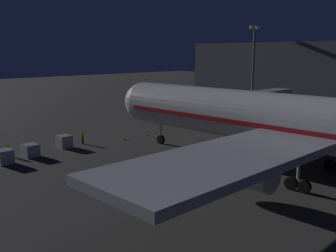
{
  "coord_description": "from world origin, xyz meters",
  "views": [
    {
      "loc": [
        36.81,
        29.73,
        12.54
      ],
      "look_at": [
        3.0,
        -4.78,
        3.5
      ],
      "focal_mm": 42.24,
      "sensor_mm": 36.0,
      "label": 1
    }
  ],
  "objects_px": {
    "baggage_container_far_row": "(5,157)",
    "traffic_cone_nose_starboard": "(124,138)",
    "ground_crew_marshaller_fwd": "(83,137)",
    "airliner_at_gate": "(321,127)",
    "apron_floodlight_mast": "(253,66)",
    "baggage_container_spare": "(64,141)",
    "traffic_cone_nose_port": "(147,134)",
    "jet_bridge": "(246,102)",
    "baggage_container_near_belt": "(31,150)",
    "ground_crew_by_belt_loader": "(8,148)"
  },
  "relations": [
    {
      "from": "baggage_container_spare",
      "to": "traffic_cone_nose_starboard",
      "type": "bearing_deg",
      "value": 167.07
    },
    {
      "from": "baggage_container_far_row",
      "to": "ground_crew_marshaller_fwd",
      "type": "relative_size",
      "value": 0.95
    },
    {
      "from": "traffic_cone_nose_starboard",
      "to": "baggage_container_near_belt",
      "type": "bearing_deg",
      "value": -2.47
    },
    {
      "from": "jet_bridge",
      "to": "baggage_container_far_row",
      "type": "distance_m",
      "value": 32.46
    },
    {
      "from": "baggage_container_far_row",
      "to": "ground_crew_marshaller_fwd",
      "type": "xyz_separation_m",
      "value": [
        -11.8,
        -2.37,
        0.16
      ]
    },
    {
      "from": "airliner_at_gate",
      "to": "baggage_container_spare",
      "type": "distance_m",
      "value": 32.2
    },
    {
      "from": "ground_crew_marshaller_fwd",
      "to": "traffic_cone_nose_starboard",
      "type": "distance_m",
      "value": 6.03
    },
    {
      "from": "apron_floodlight_mast",
      "to": "traffic_cone_nose_port",
      "type": "bearing_deg",
      "value": -7.96
    },
    {
      "from": "apron_floodlight_mast",
      "to": "baggage_container_far_row",
      "type": "distance_m",
      "value": 46.16
    },
    {
      "from": "airliner_at_gate",
      "to": "ground_crew_by_belt_loader",
      "type": "xyz_separation_m",
      "value": [
        17.93,
        -30.77,
        -4.46
      ]
    },
    {
      "from": "baggage_container_far_row",
      "to": "traffic_cone_nose_port",
      "type": "xyz_separation_m",
      "value": [
        -21.84,
        -0.35,
        -0.54
      ]
    },
    {
      "from": "baggage_container_near_belt",
      "to": "baggage_container_spare",
      "type": "distance_m",
      "value": 5.53
    },
    {
      "from": "airliner_at_gate",
      "to": "baggage_container_far_row",
      "type": "xyz_separation_m",
      "value": [
        19.64,
        -27.7,
        -4.63
      ]
    },
    {
      "from": "baggage_container_near_belt",
      "to": "baggage_container_spare",
      "type": "height_order",
      "value": "baggage_container_spare"
    },
    {
      "from": "jet_bridge",
      "to": "traffic_cone_nose_port",
      "type": "bearing_deg",
      "value": -57.76
    },
    {
      "from": "apron_floodlight_mast",
      "to": "baggage_container_spare",
      "type": "bearing_deg",
      "value": -8.19
    },
    {
      "from": "airliner_at_gate",
      "to": "ground_crew_marshaller_fwd",
      "type": "height_order",
      "value": "airliner_at_gate"
    },
    {
      "from": "ground_crew_marshaller_fwd",
      "to": "traffic_cone_nose_starboard",
      "type": "xyz_separation_m",
      "value": [
        -5.64,
        2.02,
        -0.7
      ]
    },
    {
      "from": "baggage_container_near_belt",
      "to": "baggage_container_far_row",
      "type": "height_order",
      "value": "baggage_container_far_row"
    },
    {
      "from": "airliner_at_gate",
      "to": "traffic_cone_nose_port",
      "type": "relative_size",
      "value": 106.44
    },
    {
      "from": "baggage_container_near_belt",
      "to": "ground_crew_by_belt_loader",
      "type": "relative_size",
      "value": 1.02
    },
    {
      "from": "apron_floodlight_mast",
      "to": "traffic_cone_nose_port",
      "type": "height_order",
      "value": "apron_floodlight_mast"
    },
    {
      "from": "ground_crew_by_belt_loader",
      "to": "traffic_cone_nose_port",
      "type": "height_order",
      "value": "ground_crew_by_belt_loader"
    },
    {
      "from": "apron_floodlight_mast",
      "to": "ground_crew_by_belt_loader",
      "type": "xyz_separation_m",
      "value": [
        43.43,
        -5.98,
        -9.06
      ]
    },
    {
      "from": "apron_floodlight_mast",
      "to": "traffic_cone_nose_port",
      "type": "relative_size",
      "value": 31.32
    },
    {
      "from": "airliner_at_gate",
      "to": "traffic_cone_nose_starboard",
      "type": "relative_size",
      "value": 106.44
    },
    {
      "from": "baggage_container_near_belt",
      "to": "traffic_cone_nose_starboard",
      "type": "relative_size",
      "value": 3.31
    },
    {
      "from": "jet_bridge",
      "to": "ground_crew_marshaller_fwd",
      "type": "height_order",
      "value": "jet_bridge"
    },
    {
      "from": "baggage_container_far_row",
      "to": "traffic_cone_nose_starboard",
      "type": "xyz_separation_m",
      "value": [
        -17.44,
        -0.35,
        -0.54
      ]
    },
    {
      "from": "ground_crew_by_belt_loader",
      "to": "traffic_cone_nose_port",
      "type": "relative_size",
      "value": 3.26
    },
    {
      "from": "airliner_at_gate",
      "to": "baggage_container_far_row",
      "type": "bearing_deg",
      "value": -54.67
    },
    {
      "from": "airliner_at_gate",
      "to": "ground_crew_marshaller_fwd",
      "type": "xyz_separation_m",
      "value": [
        7.84,
        -30.07,
        -4.48
      ]
    },
    {
      "from": "traffic_cone_nose_port",
      "to": "traffic_cone_nose_starboard",
      "type": "distance_m",
      "value": 4.4
    },
    {
      "from": "jet_bridge",
      "to": "ground_crew_marshaller_fwd",
      "type": "xyz_separation_m",
      "value": [
        17.92,
        -14.52,
        -4.6
      ]
    },
    {
      "from": "ground_crew_marshaller_fwd",
      "to": "traffic_cone_nose_starboard",
      "type": "height_order",
      "value": "ground_crew_marshaller_fwd"
    },
    {
      "from": "baggage_container_far_row",
      "to": "baggage_container_spare",
      "type": "relative_size",
      "value": 0.94
    },
    {
      "from": "jet_bridge",
      "to": "traffic_cone_nose_starboard",
      "type": "distance_m",
      "value": 18.31
    },
    {
      "from": "ground_crew_by_belt_loader",
      "to": "airliner_at_gate",
      "type": "bearing_deg",
      "value": 120.23
    },
    {
      "from": "baggage_container_spare",
      "to": "ground_crew_by_belt_loader",
      "type": "bearing_deg",
      "value": -6.04
    },
    {
      "from": "baggage_container_spare",
      "to": "traffic_cone_nose_starboard",
      "type": "height_order",
      "value": "baggage_container_spare"
    },
    {
      "from": "baggage_container_near_belt",
      "to": "traffic_cone_nose_starboard",
      "type": "distance_m",
      "value": 13.91
    },
    {
      "from": "apron_floodlight_mast",
      "to": "traffic_cone_nose_port",
      "type": "xyz_separation_m",
      "value": [
        23.3,
        -3.26,
        -9.77
      ]
    },
    {
      "from": "apron_floodlight_mast",
      "to": "jet_bridge",
      "type": "bearing_deg",
      "value": 30.95
    },
    {
      "from": "baggage_container_near_belt",
      "to": "baggage_container_spare",
      "type": "bearing_deg",
      "value": -165.79
    },
    {
      "from": "traffic_cone_nose_port",
      "to": "baggage_container_spare",
      "type": "bearing_deg",
      "value": -8.61
    },
    {
      "from": "apron_floodlight_mast",
      "to": "baggage_container_spare",
      "type": "distance_m",
      "value": 37.74
    },
    {
      "from": "airliner_at_gate",
      "to": "baggage_container_near_belt",
      "type": "xyz_separation_m",
      "value": [
        16.09,
        -28.65,
        -4.68
      ]
    },
    {
      "from": "apron_floodlight_mast",
      "to": "ground_crew_marshaller_fwd",
      "type": "relative_size",
      "value": 9.73
    },
    {
      "from": "apron_floodlight_mast",
      "to": "baggage_container_near_belt",
      "type": "xyz_separation_m",
      "value": [
        41.59,
        -3.86,
        -9.27
      ]
    },
    {
      "from": "jet_bridge",
      "to": "traffic_cone_nose_port",
      "type": "height_order",
      "value": "jet_bridge"
    }
  ]
}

